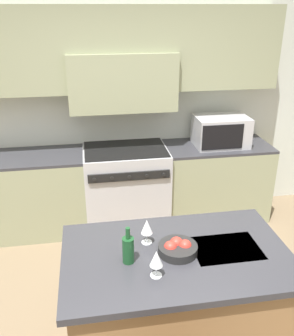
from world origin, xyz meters
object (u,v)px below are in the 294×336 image
object	(u,v)px
wine_glass_far	(147,227)
fruit_bowl	(178,248)
wine_glass_near	(156,259)
wine_bottle	(128,249)
microwave	(221,131)
range_stove	(126,187)

from	to	relation	value
wine_glass_far	fruit_bowl	distance (m)	0.24
wine_glass_near	fruit_bowl	xyz separation A→B (m)	(0.18, 0.20, -0.09)
wine_bottle	fruit_bowl	bearing A→B (deg)	7.72
wine_glass_near	wine_glass_far	xyz separation A→B (m)	(0.00, 0.34, 0.00)
wine_bottle	microwave	bearing A→B (deg)	56.77
wine_bottle	wine_glass_far	world-z (taller)	wine_bottle
wine_bottle	wine_glass_near	distance (m)	0.22
microwave	wine_bottle	bearing A→B (deg)	-123.23
wine_bottle	wine_glass_far	bearing A→B (deg)	51.32
wine_glass_near	wine_glass_far	world-z (taller)	same
range_stove	wine_bottle	xyz separation A→B (m)	(-0.20, -1.95, 0.55)
wine_bottle	range_stove	bearing A→B (deg)	84.24
microwave	wine_bottle	xyz separation A→B (m)	(-1.29, -1.97, -0.06)
wine_glass_near	fruit_bowl	distance (m)	0.28
wine_glass_near	fruit_bowl	world-z (taller)	wine_glass_near
range_stove	microwave	xyz separation A→B (m)	(1.09, 0.02, 0.61)
wine_glass_near	wine_glass_far	distance (m)	0.34
microwave	wine_bottle	world-z (taller)	microwave
wine_bottle	wine_glass_far	size ratio (longest dim) A/B	1.39
microwave	fruit_bowl	distance (m)	2.16
range_stove	wine_bottle	world-z (taller)	wine_bottle
wine_bottle	fruit_bowl	xyz separation A→B (m)	(0.32, 0.04, -0.06)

